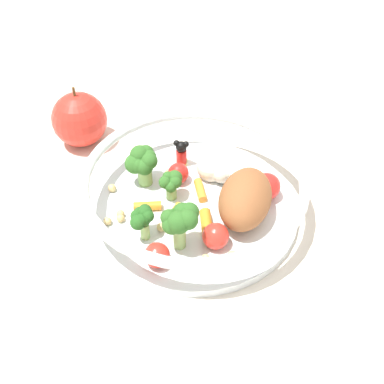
# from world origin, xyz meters

# --- Properties ---
(ground_plane) EXTENTS (2.40, 2.40, 0.00)m
(ground_plane) POSITION_xyz_m (0.00, 0.00, 0.00)
(ground_plane) COLOR silver
(food_container) EXTENTS (0.25, 0.25, 0.07)m
(food_container) POSITION_xyz_m (0.01, -0.01, 0.03)
(food_container) COLOR white
(food_container) RESTS_ON ground_plane
(loose_apple) EXTENTS (0.07, 0.07, 0.09)m
(loose_apple) POSITION_xyz_m (0.21, 0.06, 0.04)
(loose_apple) COLOR red
(loose_apple) RESTS_ON ground_plane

